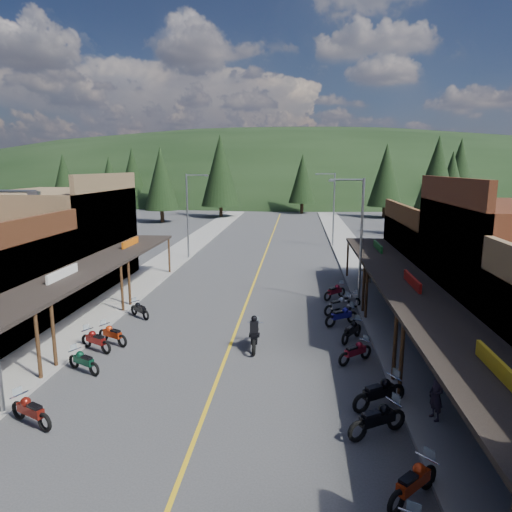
% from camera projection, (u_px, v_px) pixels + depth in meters
% --- Properties ---
extents(ground, '(220.00, 220.00, 0.00)m').
position_uv_depth(ground, '(227.00, 354.00, 21.45)').
color(ground, '#38383A').
rests_on(ground, ground).
extents(centerline, '(0.15, 90.00, 0.01)m').
position_uv_depth(centerline, '(261.00, 265.00, 40.99)').
color(centerline, gold).
rests_on(centerline, ground).
extents(sidewalk_west, '(3.40, 94.00, 0.15)m').
position_uv_depth(sidewalk_west, '(166.00, 262.00, 41.75)').
color(sidewalk_west, gray).
rests_on(sidewalk_west, ground).
extents(sidewalk_east, '(3.40, 94.00, 0.15)m').
position_uv_depth(sidewalk_east, '(359.00, 266.00, 40.20)').
color(sidewalk_east, gray).
rests_on(sidewalk_east, ground).
extents(shop_west_3, '(10.90, 10.20, 8.20)m').
position_uv_depth(shop_west_3, '(62.00, 239.00, 33.03)').
color(shop_west_3, brown).
rests_on(shop_west_3, ground).
extents(shop_east_3, '(10.90, 10.20, 6.20)m').
position_uv_depth(shop_east_3, '(453.00, 259.00, 30.77)').
color(shop_east_3, '#4C2D16').
rests_on(shop_east_3, ground).
extents(streetlight_1, '(2.16, 0.18, 8.00)m').
position_uv_depth(streetlight_1, '(189.00, 212.00, 42.70)').
color(streetlight_1, gray).
rests_on(streetlight_1, ground).
extents(streetlight_2, '(2.16, 0.18, 8.00)m').
position_uv_depth(streetlight_2, '(359.00, 237.00, 27.78)').
color(streetlight_2, gray).
rests_on(streetlight_2, ground).
extents(streetlight_3, '(2.16, 0.18, 8.00)m').
position_uv_depth(streetlight_3, '(332.00, 206.00, 49.28)').
color(streetlight_3, gray).
rests_on(streetlight_3, ground).
extents(ridge_hill, '(310.00, 140.00, 60.00)m').
position_uv_depth(ridge_hill, '(288.00, 193.00, 153.36)').
color(ridge_hill, black).
rests_on(ridge_hill, ground).
extents(pine_0, '(5.04, 5.04, 11.00)m').
position_uv_depth(pine_0, '(64.00, 178.00, 84.34)').
color(pine_0, black).
rests_on(pine_0, ground).
extents(pine_1, '(5.88, 5.88, 12.50)m').
position_uv_depth(pine_1, '(161.00, 174.00, 90.58)').
color(pine_1, black).
rests_on(pine_1, ground).
extents(pine_2, '(6.72, 6.72, 14.00)m').
position_uv_depth(pine_2, '(220.00, 171.00, 77.47)').
color(pine_2, black).
rests_on(pine_2, ground).
extents(pine_3, '(5.04, 5.04, 11.00)m').
position_uv_depth(pine_3, '(302.00, 178.00, 84.33)').
color(pine_3, black).
rests_on(pine_3, ground).
extents(pine_4, '(5.88, 5.88, 12.50)m').
position_uv_depth(pine_4, '(386.00, 175.00, 77.07)').
color(pine_4, black).
rests_on(pine_4, ground).
extents(pine_5, '(6.72, 6.72, 14.00)m').
position_uv_depth(pine_5, '(460.00, 170.00, 87.23)').
color(pine_5, black).
rests_on(pine_5, ground).
extents(pine_7, '(5.88, 5.88, 12.50)m').
position_uv_depth(pine_7, '(133.00, 173.00, 97.16)').
color(pine_7, black).
rests_on(pine_7, ground).
extents(pine_8, '(4.48, 4.48, 10.00)m').
position_uv_depth(pine_8, '(110.00, 187.00, 61.33)').
color(pine_8, black).
rests_on(pine_8, ground).
extents(pine_9, '(4.93, 4.93, 10.80)m').
position_uv_depth(pine_9, '(451.00, 184.00, 62.05)').
color(pine_9, black).
rests_on(pine_9, ground).
extents(pine_10, '(5.38, 5.38, 11.60)m').
position_uv_depth(pine_10, '(161.00, 179.00, 70.59)').
color(pine_10, black).
rests_on(pine_10, ground).
extents(pine_11, '(5.82, 5.82, 12.40)m').
position_uv_depth(pine_11, '(437.00, 179.00, 55.41)').
color(pine_11, black).
rests_on(pine_11, ground).
extents(bike_west_5, '(2.15, 1.52, 1.18)m').
position_uv_depth(bike_west_5, '(31.00, 410.00, 15.44)').
color(bike_west_5, maroon).
rests_on(bike_west_5, ground).
extents(bike_west_6, '(1.99, 1.46, 1.09)m').
position_uv_depth(bike_west_6, '(84.00, 360.00, 19.47)').
color(bike_west_6, '#0C3C27').
rests_on(bike_west_6, ground).
extents(bike_west_7, '(2.11, 1.56, 1.16)m').
position_uv_depth(bike_west_7, '(96.00, 339.00, 21.73)').
color(bike_west_7, maroon).
rests_on(bike_west_7, ground).
extents(bike_west_8, '(2.04, 1.51, 1.12)m').
position_uv_depth(bike_west_8, '(112.00, 333.00, 22.55)').
color(bike_west_8, '#BB300D').
rests_on(bike_west_8, ground).
extents(bike_west_9, '(1.81, 1.67, 1.06)m').
position_uv_depth(bike_west_9, '(140.00, 309.00, 26.54)').
color(bike_west_9, black).
rests_on(bike_west_9, ground).
extents(bike_east_4, '(2.00, 1.99, 1.21)m').
position_uv_depth(bike_east_4, '(414.00, 481.00, 11.90)').
color(bike_east_4, red).
rests_on(bike_east_4, ground).
extents(bike_east_5, '(2.30, 1.78, 1.28)m').
position_uv_depth(bike_east_5, '(378.00, 418.00, 14.83)').
color(bike_east_5, black).
rests_on(bike_east_5, ground).
extents(bike_east_6, '(2.36, 1.86, 1.31)m').
position_uv_depth(bike_east_6, '(379.00, 391.00, 16.54)').
color(bike_east_6, black).
rests_on(bike_east_6, ground).
extents(bike_east_7, '(1.93, 1.77, 1.13)m').
position_uv_depth(bike_east_7, '(355.00, 351.00, 20.43)').
color(bike_east_7, maroon).
rests_on(bike_east_7, ground).
extents(bike_east_8, '(1.63, 2.05, 1.15)m').
position_uv_depth(bike_east_8, '(352.00, 330.00, 23.02)').
color(bike_east_8, black).
rests_on(bike_east_8, ground).
extents(bike_east_9, '(2.17, 1.75, 1.21)m').
position_uv_depth(bike_east_9, '(342.00, 315.00, 25.23)').
color(bike_east_9, navy).
rests_on(bike_east_9, ground).
extents(bike_east_10, '(2.13, 1.91, 1.23)m').
position_uv_depth(bike_east_10, '(339.00, 304.00, 27.13)').
color(bike_east_10, '#A0A0A5').
rests_on(bike_east_10, ground).
extents(bike_east_11, '(2.04, 1.50, 1.12)m').
position_uv_depth(bike_east_11, '(347.00, 300.00, 28.12)').
color(bike_east_11, '#A4A4A9').
rests_on(bike_east_11, ground).
extents(bike_east_12, '(1.89, 1.94, 1.16)m').
position_uv_depth(bike_east_12, '(335.00, 291.00, 30.23)').
color(bike_east_12, maroon).
rests_on(bike_east_12, ground).
extents(rider_on_bike, '(0.88, 2.35, 1.77)m').
position_uv_depth(rider_on_bike, '(255.00, 335.00, 21.95)').
color(rider_on_bike, black).
rests_on(rider_on_bike, ground).
extents(pedestrian_east_a, '(0.60, 0.73, 1.74)m').
position_uv_depth(pedestrian_east_a, '(436.00, 396.00, 15.50)').
color(pedestrian_east_a, black).
rests_on(pedestrian_east_a, sidewalk_east).
extents(pedestrian_east_b, '(1.03, 0.87, 1.84)m').
position_uv_depth(pedestrian_east_b, '(366.00, 271.00, 33.90)').
color(pedestrian_east_b, brown).
rests_on(pedestrian_east_b, sidewalk_east).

